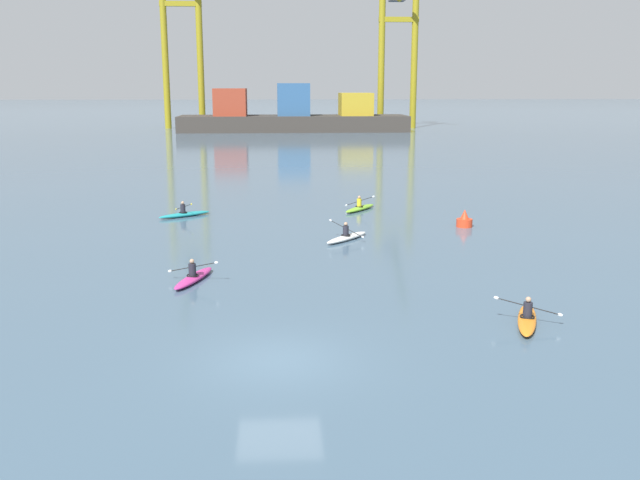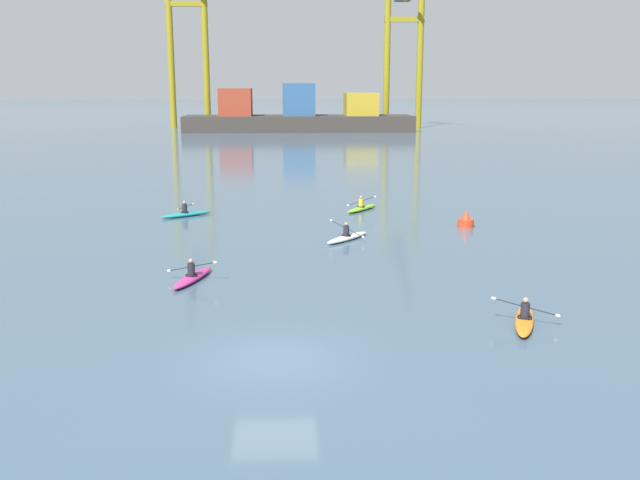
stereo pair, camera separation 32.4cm
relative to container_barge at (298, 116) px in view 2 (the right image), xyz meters
The scene contains 10 objects.
ground_plane 104.36m from the container_barge, 91.63° to the right, with size 800.00×800.00×0.00m, color #425B70.
container_barge is the anchor object (origin of this frame).
gantry_crane_west 26.69m from the container_barge, 154.40° to the left, with size 7.57×18.68×35.26m.
gantry_crane_west_mid 25.10m from the container_barge, 21.02° to the left, with size 7.34×18.79×31.61m.
channel_buoy 85.74m from the container_barge, 84.91° to the right, with size 0.90×0.90×1.00m.
kayak_magenta 95.95m from the container_barge, 93.81° to the right, with size 2.15×3.42×0.95m.
kayak_orange 101.77m from the container_barge, 86.98° to the right, with size 2.13×3.40×0.95m.
kayak_teal 81.71m from the container_barge, 96.02° to the right, with size 3.13×2.44×0.98m.
kayak_white 88.43m from the container_barge, 89.59° to the right, with size 2.66×2.98×1.00m.
kayak_lime 79.80m from the container_barge, 88.31° to the right, with size 2.50×3.09×1.06m.
Camera 2 is at (0.33, -18.96, 7.77)m, focal length 39.04 mm.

